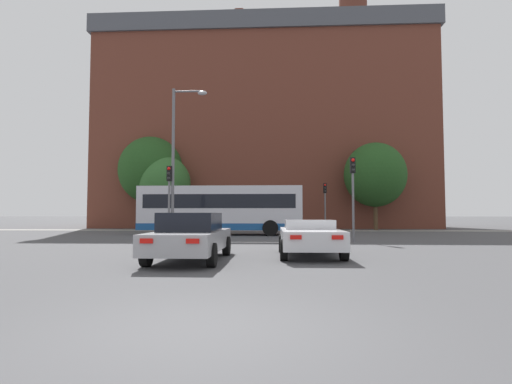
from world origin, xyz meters
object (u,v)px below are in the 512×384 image
traffic_light_far_right (325,199)px  car_roadster_right (310,237)px  car_saloon_left (191,236)px  traffic_light_near_left (169,190)px  bus_crossing_lead (221,209)px  pedestrian_walking_east (281,218)px  pedestrian_waiting (207,218)px  traffic_light_near_right (353,185)px  street_lamp_junction (178,149)px

traffic_light_far_right → car_roadster_right: bearing=-98.3°
car_saloon_left → traffic_light_near_left: (-3.08, 8.70, 1.92)m
bus_crossing_lead → pedestrian_walking_east: 8.85m
car_roadster_right → pedestrian_waiting: (-6.89, 19.58, 0.43)m
traffic_light_near_right → pedestrian_walking_east: 14.40m
street_lamp_junction → pedestrian_walking_east: size_ratio=4.69×
traffic_light_far_right → pedestrian_waiting: traffic_light_far_right is taller
street_lamp_junction → traffic_light_near_right: bearing=-1.7°
traffic_light_near_right → car_saloon_left: bearing=-127.1°
car_roadster_right → traffic_light_near_right: traffic_light_near_right is taller
bus_crossing_lead → pedestrian_walking_east: bus_crossing_lead is taller
car_roadster_right → traffic_light_near_right: size_ratio=1.01×
street_lamp_junction → pedestrian_waiting: 12.78m
traffic_light_far_right → traffic_light_near_right: size_ratio=0.91×
traffic_light_near_left → car_saloon_left: bearing=-70.5°
pedestrian_waiting → pedestrian_walking_east: 6.28m
street_lamp_junction → traffic_light_far_right: bearing=52.7°
traffic_light_near_right → street_lamp_junction: street_lamp_junction is taller
car_saloon_left → bus_crossing_lead: bus_crossing_lead is taller
car_roadster_right → street_lamp_junction: street_lamp_junction is taller
traffic_light_far_right → traffic_light_near_right: bearing=-90.2°
car_saloon_left → bus_crossing_lead: bearing=94.7°
pedestrian_waiting → car_roadster_right: bearing=-107.2°
traffic_light_near_left → traffic_light_far_right: size_ratio=1.01×
car_saloon_left → street_lamp_junction: street_lamp_junction is taller
car_roadster_right → pedestrian_walking_east: pedestrian_walking_east is taller
car_roadster_right → traffic_light_near_left: size_ratio=1.10×
traffic_light_near_left → street_lamp_junction: (0.44, 0.12, 2.20)m
street_lamp_junction → pedestrian_waiting: size_ratio=4.51×
car_roadster_right → bus_crossing_lead: 14.01m
bus_crossing_lead → pedestrian_waiting: bus_crossing_lead is taller
car_saloon_left → traffic_light_near_left: 9.42m
car_roadster_right → traffic_light_near_left: bearing=132.3°
car_roadster_right → car_saloon_left: bearing=-159.3°
traffic_light_far_right → pedestrian_walking_east: bearing=156.7°
car_roadster_right → street_lamp_junction: size_ratio=0.53×
bus_crossing_lead → traffic_light_near_right: size_ratio=2.50×
traffic_light_near_left → pedestrian_walking_east: traffic_light_near_left is taller
car_saloon_left → bus_crossing_lead: size_ratio=0.45×
bus_crossing_lead → traffic_light_far_right: bearing=-50.6°
traffic_light_near_left → traffic_light_near_right: bearing=-0.9°
traffic_light_far_right → street_lamp_junction: bearing=-127.3°
car_roadster_right → traffic_light_far_right: bearing=81.1°
car_saloon_left → pedestrian_waiting: 21.26m
car_saloon_left → pedestrian_walking_east: 22.56m
traffic_light_near_right → pedestrian_walking_east: size_ratio=2.48×
car_roadster_right → bus_crossing_lead: (-4.82, 13.11, 1.09)m
car_saloon_left → traffic_light_far_right: size_ratio=1.24×
pedestrian_walking_east → bus_crossing_lead: bearing=151.6°
street_lamp_junction → traffic_light_near_left: bearing=-164.9°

